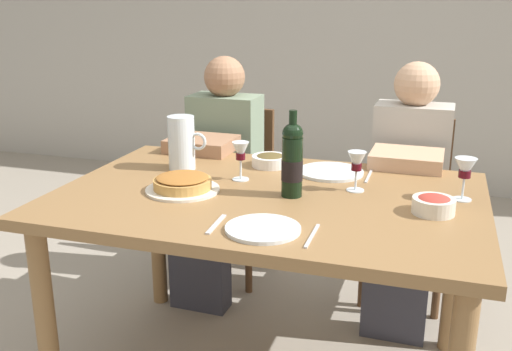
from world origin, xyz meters
The scene contains 20 objects.
back_wall centered at (0.00, 2.64, 1.40)m, with size 8.00×0.10×2.80m, color #B2ADA3.
dining_table centered at (0.00, 0.00, 0.67)m, with size 1.50×1.00×0.76m.
wine_bottle centered at (0.09, 0.00, 0.89)m, with size 0.07×0.07×0.30m.
water_pitcher centered at (-0.42, 0.20, 0.86)m, with size 0.16×0.11×0.22m.
baked_tart centered at (-0.30, -0.07, 0.79)m, with size 0.27×0.27×0.06m.
salad_bowl centered at (0.56, -0.03, 0.79)m, with size 0.14×0.14×0.06m.
olive_bowl centered at (-0.09, 0.34, 0.79)m, with size 0.15×0.15×0.05m.
wine_glass_left_diner centered at (-0.15, 0.12, 0.86)m, with size 0.07×0.07×0.15m.
wine_glass_right_diner centered at (0.29, 0.12, 0.86)m, with size 0.07×0.07×0.15m.
wine_glass_centre centered at (0.66, 0.14, 0.87)m, with size 0.07×0.07×0.15m.
dinner_plate_left_setting centered at (0.08, -0.34, 0.77)m, with size 0.23×0.23×0.01m, color silver.
dinner_plate_right_setting centered at (0.17, 0.31, 0.77)m, with size 0.26×0.26×0.01m, color silver.
fork_left_setting centered at (-0.07, -0.34, 0.76)m, with size 0.16×0.01×0.01m, color silver.
knife_left_setting centered at (0.23, -0.34, 0.76)m, with size 0.18×0.01×0.01m, color silver.
knife_right_setting centered at (0.32, 0.31, 0.76)m, with size 0.18×0.01×0.01m, color silver.
spoon_right_setting centered at (0.02, 0.31, 0.76)m, with size 0.16×0.01×0.01m, color silver.
chair_left centered at (-0.45, 0.89, 0.50)m, with size 0.41×0.41×0.87m.
diner_left centered at (-0.45, 0.66, 0.62)m, with size 0.35×0.51×1.16m.
chair_right centered at (0.45, 0.91, 0.50)m, with size 0.41×0.41×0.87m.
diner_right centered at (0.45, 0.68, 0.62)m, with size 0.34×0.51×1.16m.
Camera 1 is at (0.56, -1.89, 1.43)m, focal length 41.04 mm.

